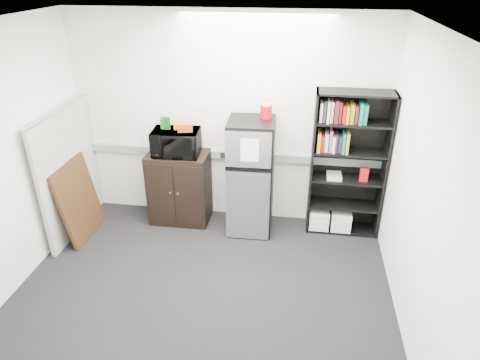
{
  "coord_description": "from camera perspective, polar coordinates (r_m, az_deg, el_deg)",
  "views": [
    {
      "loc": [
        0.92,
        -3.35,
        3.15
      ],
      "look_at": [
        0.29,
        0.9,
        0.96
      ],
      "focal_mm": 32.0,
      "sensor_mm": 36.0,
      "label": 1
    }
  ],
  "objects": [
    {
      "name": "electrical_raceway",
      "position": [
        5.62,
        -1.68,
        3.36
      ],
      "size": [
        3.92,
        0.05,
        0.1
      ],
      "primitive_type": "cube",
      "color": "gray",
      "rests_on": "wall_back"
    },
    {
      "name": "microwave",
      "position": [
        5.45,
        -8.52,
        4.98
      ],
      "size": [
        0.61,
        0.43,
        0.32
      ],
      "primitive_type": "imported",
      "rotation": [
        0.0,
        0.0,
        0.06
      ],
      "color": "black",
      "rests_on": "cabinet"
    },
    {
      "name": "snack_bag",
      "position": [
        5.33,
        -7.33,
        6.97
      ],
      "size": [
        0.2,
        0.14,
        0.1
      ],
      "primitive_type": "cube",
      "rotation": [
        0.0,
        0.0,
        0.21
      ],
      "color": "#BA3012",
      "rests_on": "microwave"
    },
    {
      "name": "floor",
      "position": [
        4.69,
        -5.29,
        -15.4
      ],
      "size": [
        4.0,
        4.0,
        0.0
      ],
      "primitive_type": "plane",
      "color": "black",
      "rests_on": "ground"
    },
    {
      "name": "snack_box_b",
      "position": [
        5.43,
        -9.66,
        7.48
      ],
      "size": [
        0.08,
        0.07,
        0.15
      ],
      "primitive_type": "cube",
      "rotation": [
        0.0,
        0.0,
        0.31
      ],
      "color": "#0C340E",
      "rests_on": "microwave"
    },
    {
      "name": "refrigerator",
      "position": [
        5.37,
        1.43,
        0.37
      ],
      "size": [
        0.57,
        0.6,
        1.49
      ],
      "rotation": [
        0.0,
        0.0,
        0.03
      ],
      "color": "black",
      "rests_on": "floor"
    },
    {
      "name": "cabinet",
      "position": [
        5.74,
        -8.04,
        -0.97
      ],
      "size": [
        0.78,
        0.52,
        0.97
      ],
      "color": "black",
      "rests_on": "floor"
    },
    {
      "name": "bookshelf",
      "position": [
        5.41,
        13.98,
        2.38
      ],
      "size": [
        0.9,
        0.34,
        1.85
      ],
      "color": "black",
      "rests_on": "floor"
    },
    {
      "name": "ceiling",
      "position": [
        3.5,
        -7.25,
        19.39
      ],
      "size": [
        4.0,
        3.5,
        0.02
      ],
      "primitive_type": "cube",
      "color": "white",
      "rests_on": "wall_back"
    },
    {
      "name": "wall_note",
      "position": [
        5.48,
        -5.38,
        9.9
      ],
      "size": [
        0.14,
        0.0,
        0.1
      ],
      "primitive_type": "cube",
      "color": "white",
      "rests_on": "wall_back"
    },
    {
      "name": "framed_poster",
      "position": [
        5.73,
        -20.71,
        -2.5
      ],
      "size": [
        0.21,
        0.77,
        0.99
      ],
      "rotation": [
        0.0,
        -0.17,
        0.0
      ],
      "color": "#311B0D",
      "rests_on": "floor"
    },
    {
      "name": "wall_right",
      "position": [
        3.95,
        23.31,
        -2.53
      ],
      "size": [
        0.02,
        3.5,
        2.7
      ],
      "primitive_type": "cube",
      "color": "white",
      "rests_on": "floor"
    },
    {
      "name": "coffee_can",
      "position": [
        5.15,
        3.5,
        9.3
      ],
      "size": [
        0.14,
        0.14,
        0.19
      ],
      "color": "#AE0816",
      "rests_on": "refrigerator"
    },
    {
      "name": "cubicle_partition",
      "position": [
        5.74,
        -21.85,
        0.9
      ],
      "size": [
        0.06,
        1.3,
        1.62
      ],
      "color": "#9C988A",
      "rests_on": "floor"
    },
    {
      "name": "snack_box_a",
      "position": [
        5.45,
        -10.13,
        7.49
      ],
      "size": [
        0.08,
        0.06,
        0.15
      ],
      "primitive_type": "cube",
      "rotation": [
        0.0,
        0.0,
        -0.22
      ],
      "color": "#1D5A19",
      "rests_on": "microwave"
    },
    {
      "name": "wall_back",
      "position": [
        5.48,
        -1.69,
        7.8
      ],
      "size": [
        4.0,
        0.02,
        2.7
      ],
      "primitive_type": "cube",
      "color": "white",
      "rests_on": "floor"
    },
    {
      "name": "snack_box_c",
      "position": [
        5.4,
        -8.47,
        7.39
      ],
      "size": [
        0.08,
        0.07,
        0.14
      ],
      "primitive_type": "cube",
      "rotation": [
        0.0,
        0.0,
        0.33
      ],
      "color": "gold",
      "rests_on": "microwave"
    }
  ]
}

